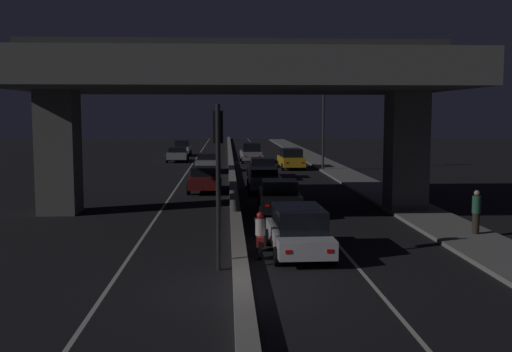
# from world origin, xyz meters

# --- Properties ---
(ground_plane) EXTENTS (200.00, 200.00, 0.00)m
(ground_plane) POSITION_xyz_m (0.00, 0.00, 0.00)
(ground_plane) COLOR black
(lane_line_left_inner) EXTENTS (0.12, 126.00, 0.00)m
(lane_line_left_inner) POSITION_xyz_m (-3.58, 35.00, 0.00)
(lane_line_left_inner) COLOR beige
(lane_line_left_inner) RESTS_ON ground_plane
(lane_line_right_inner) EXTENTS (0.12, 126.00, 0.00)m
(lane_line_right_inner) POSITION_xyz_m (3.58, 35.00, 0.00)
(lane_line_right_inner) COLOR beige
(lane_line_right_inner) RESTS_ON ground_plane
(median_divider) EXTENTS (0.47, 126.00, 0.31)m
(median_divider) POSITION_xyz_m (0.00, 35.00, 0.15)
(median_divider) COLOR gray
(median_divider) RESTS_ON ground_plane
(sidewalk_right) EXTENTS (2.63, 126.00, 0.15)m
(sidewalk_right) POSITION_xyz_m (8.53, 28.00, 0.08)
(sidewalk_right) COLOR gray
(sidewalk_right) RESTS_ON ground_plane
(elevated_overpass) EXTENTS (20.20, 11.46, 8.11)m
(elevated_overpass) POSITION_xyz_m (0.00, 12.78, 6.16)
(elevated_overpass) COLOR #5B5956
(elevated_overpass) RESTS_ON ground_plane
(traffic_light_left_of_median) EXTENTS (0.30, 0.49, 4.94)m
(traffic_light_left_of_median) POSITION_xyz_m (-0.64, 2.23, 3.37)
(traffic_light_left_of_median) COLOR black
(traffic_light_left_of_median) RESTS_ON ground_plane
(street_lamp) EXTENTS (2.36, 0.32, 8.08)m
(street_lamp) POSITION_xyz_m (7.15, 33.05, 4.78)
(street_lamp) COLOR #2D2D30
(street_lamp) RESTS_ON ground_plane
(car_white_lead) EXTENTS (2.01, 4.39, 1.59)m
(car_white_lead) POSITION_xyz_m (1.97, 3.99, 0.82)
(car_white_lead) COLOR silver
(car_white_lead) RESTS_ON ground_plane
(car_black_second) EXTENTS (2.08, 4.36, 1.60)m
(car_black_second) POSITION_xyz_m (2.05, 12.03, 0.80)
(car_black_second) COLOR black
(car_black_second) RESTS_ON ground_plane
(car_grey_third) EXTENTS (1.96, 4.19, 1.42)m
(car_grey_third) POSITION_xyz_m (1.82, 20.07, 0.73)
(car_grey_third) COLOR #515459
(car_grey_third) RESTS_ON ground_plane
(car_black_fourth) EXTENTS (2.09, 4.81, 1.49)m
(car_black_fourth) POSITION_xyz_m (2.15, 27.62, 0.76)
(car_black_fourth) COLOR black
(car_black_fourth) RESTS_ON ground_plane
(car_taxi_yellow_fifth) EXTENTS (2.13, 4.45, 1.73)m
(car_taxi_yellow_fifth) POSITION_xyz_m (5.05, 34.89, 0.89)
(car_taxi_yellow_fifth) COLOR gold
(car_taxi_yellow_fifth) RESTS_ON ground_plane
(car_silver_sixth) EXTENTS (2.13, 4.40, 1.89)m
(car_silver_sixth) POSITION_xyz_m (1.92, 41.91, 1.00)
(car_silver_sixth) COLOR gray
(car_silver_sixth) RESTS_ON ground_plane
(car_dark_red_lead_oncoming) EXTENTS (1.97, 4.46, 1.48)m
(car_dark_red_lead_oncoming) POSITION_xyz_m (-1.70, 20.42, 0.75)
(car_dark_red_lead_oncoming) COLOR #591414
(car_dark_red_lead_oncoming) RESTS_ON ground_plane
(car_silver_second_oncoming) EXTENTS (2.02, 4.29, 1.49)m
(car_silver_second_oncoming) POSITION_xyz_m (-1.89, 32.61, 0.79)
(car_silver_second_oncoming) COLOR gray
(car_silver_second_oncoming) RESTS_ON ground_plane
(car_silver_third_oncoming) EXTENTS (2.13, 4.48, 1.41)m
(car_silver_third_oncoming) POSITION_xyz_m (-5.18, 43.22, 0.73)
(car_silver_third_oncoming) COLOR gray
(car_silver_third_oncoming) RESTS_ON ground_plane
(car_white_fourth_oncoming) EXTENTS (1.87, 4.20, 1.75)m
(car_white_fourth_oncoming) POSITION_xyz_m (-5.32, 51.51, 0.89)
(car_white_fourth_oncoming) COLOR silver
(car_white_fourth_oncoming) RESTS_ON ground_plane
(motorcycle_red_filtering_near) EXTENTS (0.34, 1.79, 1.44)m
(motorcycle_red_filtering_near) POSITION_xyz_m (0.71, 3.98, 0.62)
(motorcycle_red_filtering_near) COLOR black
(motorcycle_red_filtering_near) RESTS_ON ground_plane
(pedestrian_on_sidewalk) EXTENTS (0.32, 0.32, 1.65)m
(pedestrian_on_sidewalk) POSITION_xyz_m (8.96, 6.36, 0.98)
(pedestrian_on_sidewalk) COLOR #2D261E
(pedestrian_on_sidewalk) RESTS_ON sidewalk_right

